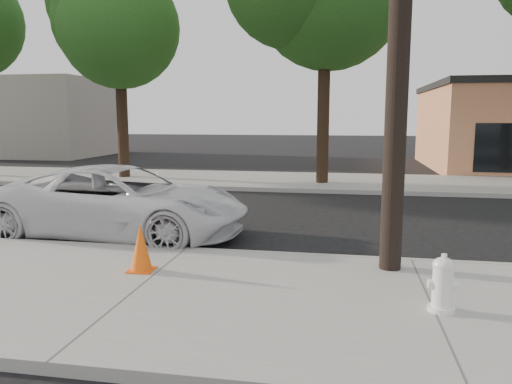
# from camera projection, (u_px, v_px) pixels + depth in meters

# --- Properties ---
(ground) EXTENTS (120.00, 120.00, 0.00)m
(ground) POSITION_uv_depth(u_px,v_px,m) (216.00, 231.00, 11.27)
(ground) COLOR black
(ground) RESTS_ON ground
(near_sidewalk) EXTENTS (90.00, 4.40, 0.15)m
(near_sidewalk) POSITION_uv_depth(u_px,v_px,m) (138.00, 293.00, 7.08)
(near_sidewalk) COLOR gray
(near_sidewalk) RESTS_ON ground
(far_sidewalk) EXTENTS (90.00, 5.00, 0.15)m
(far_sidewalk) POSITION_uv_depth(u_px,v_px,m) (271.00, 181.00, 19.53)
(far_sidewalk) COLOR gray
(far_sidewalk) RESTS_ON ground
(curb_near) EXTENTS (90.00, 0.12, 0.16)m
(curb_near) POSITION_uv_depth(u_px,v_px,m) (186.00, 252.00, 9.22)
(curb_near) COLOR #9E9B93
(curb_near) RESTS_ON ground
(building_far) EXTENTS (14.00, 8.00, 5.00)m
(building_far) POSITION_uv_depth(u_px,v_px,m) (6.00, 118.00, 33.89)
(building_far) COLOR gray
(building_far) RESTS_ON ground
(tree_b) EXTENTS (4.34, 4.20, 8.45)m
(tree_b) POSITION_uv_depth(u_px,v_px,m) (122.00, 23.00, 19.22)
(tree_b) COLOR black
(tree_b) RESTS_ON far_sidewalk
(police_cruiser) EXTENTS (5.62, 2.83, 1.53)m
(police_cruiser) POSITION_uv_depth(u_px,v_px,m) (120.00, 201.00, 10.65)
(police_cruiser) COLOR silver
(police_cruiser) RESTS_ON ground
(fire_hydrant) EXTENTS (0.36, 0.33, 0.69)m
(fire_hydrant) POSITION_uv_depth(u_px,v_px,m) (442.00, 285.00, 6.19)
(fire_hydrant) COLOR white
(fire_hydrant) RESTS_ON near_sidewalk
(traffic_cone) EXTENTS (0.40, 0.40, 0.76)m
(traffic_cone) POSITION_uv_depth(u_px,v_px,m) (141.00, 248.00, 7.81)
(traffic_cone) COLOR #FF5C0D
(traffic_cone) RESTS_ON near_sidewalk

